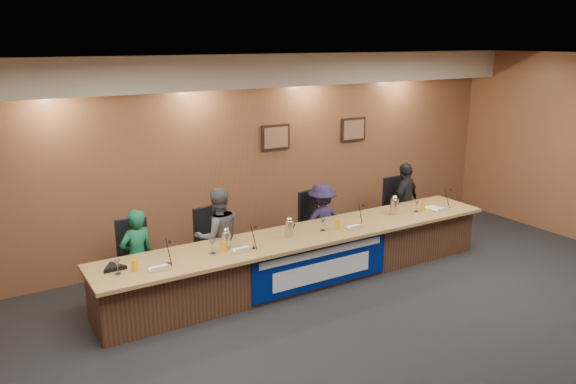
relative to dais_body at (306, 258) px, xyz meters
name	(u,v)px	position (x,y,z in m)	size (l,w,h in m)	color
floor	(423,357)	(0.00, -2.40, -0.35)	(10.00, 10.00, 0.00)	black
ceiling	(444,62)	(0.00, -2.40, 2.85)	(10.00, 8.00, 0.04)	silver
wall_back	(253,154)	(0.00, 1.60, 1.25)	(10.00, 0.04, 3.20)	brown
soffit	(260,70)	(0.00, 1.35, 2.60)	(10.00, 0.50, 0.50)	beige
dais_body	(306,258)	(0.00, 0.00, 0.00)	(6.00, 0.80, 0.70)	#462A1B
dais_top	(308,235)	(0.00, -0.05, 0.38)	(6.10, 0.95, 0.05)	olive
banner	(322,266)	(0.00, -0.41, 0.03)	(2.20, 0.02, 0.65)	#011467
banner_text_upper	(323,252)	(0.00, -0.43, 0.23)	(2.00, 0.01, 0.10)	silver
banner_text_lower	(323,271)	(0.00, -0.43, -0.05)	(1.60, 0.01, 0.28)	silver
wall_photo_left	(276,137)	(0.40, 1.57, 1.50)	(0.52, 0.04, 0.42)	black
wall_photo_right	(353,129)	(2.00, 1.57, 1.50)	(0.52, 0.04, 0.42)	black
panelist_a	(137,257)	(-2.28, 0.57, 0.30)	(0.47, 0.31, 1.29)	#0F5134
panelist_b	(218,237)	(-1.12, 0.57, 0.36)	(0.69, 0.54, 1.42)	#4D4C51
panelist_c	(322,222)	(0.66, 0.57, 0.27)	(0.80, 0.46, 1.24)	#1E1839
panelist_d	(405,202)	(2.40, 0.57, 0.34)	(0.81, 0.34, 1.38)	black
office_chair_a	(136,266)	(-2.28, 0.67, 0.13)	(0.48, 0.48, 0.08)	black
office_chair_b	(216,250)	(-1.12, 0.67, 0.13)	(0.48, 0.48, 0.08)	black
office_chair_c	(318,229)	(0.66, 0.67, 0.13)	(0.48, 0.48, 0.08)	black
office_chair_d	(400,212)	(2.40, 0.67, 0.13)	(0.48, 0.48, 0.08)	black
nameplate_a	(160,268)	(-2.25, -0.31, 0.45)	(0.24, 0.06, 0.09)	white
microphone_a	(169,264)	(-2.10, -0.14, 0.41)	(0.07, 0.07, 0.02)	black
juice_glass_a	(135,266)	(-2.51, -0.14, 0.47)	(0.06, 0.06, 0.15)	#F79C00
water_glass_a	(118,267)	(-2.70, -0.12, 0.49)	(0.08, 0.08, 0.18)	silver
nameplate_b	(244,250)	(-1.14, -0.27, 0.45)	(0.24, 0.06, 0.09)	white
microphone_b	(252,248)	(-0.96, -0.18, 0.41)	(0.07, 0.07, 0.02)	black
juice_glass_b	(224,247)	(-1.34, -0.12, 0.47)	(0.06, 0.06, 0.15)	#F79C00
water_glass_b	(213,247)	(-1.49, -0.09, 0.49)	(0.08, 0.08, 0.18)	silver
nameplate_c	(357,227)	(0.67, -0.30, 0.45)	(0.24, 0.06, 0.09)	white
microphone_c	(359,224)	(0.82, -0.15, 0.41)	(0.07, 0.07, 0.02)	black
juice_glass_c	(337,224)	(0.45, -0.13, 0.47)	(0.06, 0.06, 0.15)	#F79C00
water_glass_c	(323,225)	(0.23, -0.07, 0.49)	(0.08, 0.08, 0.18)	silver
nameplate_d	(443,209)	(2.38, -0.31, 0.45)	(0.24, 0.06, 0.09)	white
microphone_d	(444,207)	(2.57, -0.17, 0.41)	(0.07, 0.07, 0.02)	black
juice_glass_d	(423,207)	(2.14, -0.13, 0.47)	(0.06, 0.06, 0.15)	#F79C00
water_glass_d	(416,206)	(2.02, -0.09, 0.49)	(0.08, 0.08, 0.18)	silver
carafe_left	(226,241)	(-1.28, -0.06, 0.52)	(0.11, 0.11, 0.25)	silver
carafe_mid	(289,229)	(-0.31, -0.03, 0.51)	(0.12, 0.12, 0.22)	silver
carafe_right	(394,207)	(1.63, -0.01, 0.52)	(0.13, 0.13, 0.24)	silver
speakerphone	(114,267)	(-2.71, 0.05, 0.43)	(0.32, 0.32, 0.05)	black
paper_stack	(435,208)	(2.42, -0.11, 0.40)	(0.22, 0.30, 0.01)	white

